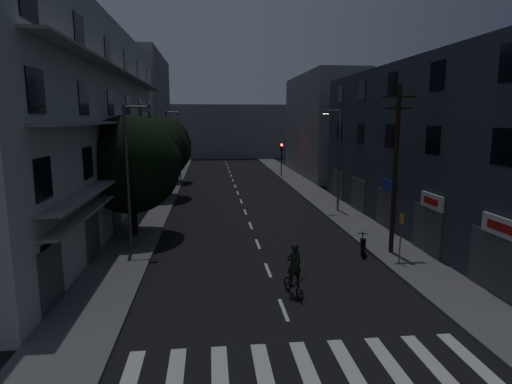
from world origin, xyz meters
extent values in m
plane|color=black|center=(0.00, 25.00, 0.00)|extent=(160.00, 160.00, 0.00)
cube|color=#565659|center=(-7.50, 25.00, 0.07)|extent=(3.00, 90.00, 0.15)
cube|color=#565659|center=(7.50, 25.00, 0.07)|extent=(3.00, 90.00, 0.15)
cube|color=beige|center=(-5.20, -2.00, 0.01)|extent=(0.50, 3.00, 0.01)
cube|color=beige|center=(-3.90, -2.00, 0.01)|extent=(0.50, 3.00, 0.01)
cube|color=beige|center=(-2.60, -2.00, 0.01)|extent=(0.50, 3.00, 0.01)
cube|color=beige|center=(-1.30, -2.00, 0.01)|extent=(0.50, 3.00, 0.01)
cube|color=beige|center=(0.00, -2.00, 0.01)|extent=(0.50, 3.00, 0.01)
cube|color=beige|center=(1.30, -2.00, 0.01)|extent=(0.50, 3.00, 0.01)
cube|color=beige|center=(2.60, -2.00, 0.01)|extent=(0.50, 3.00, 0.01)
cube|color=beige|center=(3.90, -2.00, 0.01)|extent=(0.50, 3.00, 0.01)
cube|color=beige|center=(5.20, -2.00, 0.01)|extent=(0.50, 3.00, 0.01)
cube|color=beige|center=(0.00, 2.00, 0.01)|extent=(0.15, 2.00, 0.01)
cube|color=beige|center=(0.00, 6.50, 0.01)|extent=(0.15, 2.00, 0.01)
cube|color=beige|center=(0.00, 11.00, 0.01)|extent=(0.15, 2.00, 0.01)
cube|color=beige|center=(0.00, 15.50, 0.01)|extent=(0.15, 2.00, 0.01)
cube|color=beige|center=(0.00, 20.00, 0.01)|extent=(0.15, 2.00, 0.01)
cube|color=beige|center=(0.00, 24.50, 0.01)|extent=(0.15, 2.00, 0.01)
cube|color=beige|center=(0.00, 29.00, 0.01)|extent=(0.15, 2.00, 0.01)
cube|color=beige|center=(0.00, 33.50, 0.01)|extent=(0.15, 2.00, 0.01)
cube|color=beige|center=(0.00, 38.00, 0.01)|extent=(0.15, 2.00, 0.01)
cube|color=beige|center=(0.00, 42.50, 0.01)|extent=(0.15, 2.00, 0.01)
cube|color=beige|center=(0.00, 47.00, 0.01)|extent=(0.15, 2.00, 0.01)
cube|color=beige|center=(0.00, 51.50, 0.01)|extent=(0.15, 2.00, 0.01)
cube|color=beige|center=(0.00, 56.00, 0.01)|extent=(0.15, 2.00, 0.01)
cube|color=beige|center=(0.00, 60.50, 0.01)|extent=(0.15, 2.00, 0.01)
cube|color=#B3B4AF|center=(-12.00, 18.00, 7.00)|extent=(6.00, 36.00, 14.00)
cube|color=black|center=(-8.98, 3.00, 2.00)|extent=(0.06, 1.60, 1.60)
cube|color=black|center=(-8.98, 9.00, 2.00)|extent=(0.06, 1.60, 1.60)
cube|color=black|center=(-8.98, 15.00, 2.00)|extent=(0.06, 1.60, 1.60)
cube|color=black|center=(-8.98, 21.00, 2.00)|extent=(0.06, 1.60, 1.60)
cube|color=black|center=(-8.98, 27.00, 2.00)|extent=(0.06, 1.60, 1.60)
cube|color=black|center=(-8.98, 33.00, 2.00)|extent=(0.06, 1.60, 1.60)
cube|color=black|center=(-8.98, 3.00, 5.20)|extent=(0.06, 1.60, 1.60)
cube|color=black|center=(-8.98, 9.00, 5.20)|extent=(0.06, 1.60, 1.60)
cube|color=black|center=(-8.98, 15.00, 5.20)|extent=(0.06, 1.60, 1.60)
cube|color=black|center=(-8.98, 21.00, 5.20)|extent=(0.06, 1.60, 1.60)
cube|color=black|center=(-8.98, 27.00, 5.20)|extent=(0.06, 1.60, 1.60)
cube|color=black|center=(-8.98, 33.00, 5.20)|extent=(0.06, 1.60, 1.60)
cube|color=black|center=(-8.98, 3.00, 8.40)|extent=(0.06, 1.60, 1.60)
cube|color=black|center=(-8.98, 9.00, 8.40)|extent=(0.06, 1.60, 1.60)
cube|color=black|center=(-8.98, 15.00, 8.40)|extent=(0.06, 1.60, 1.60)
cube|color=black|center=(-8.98, 21.00, 8.40)|extent=(0.06, 1.60, 1.60)
cube|color=black|center=(-8.98, 27.00, 8.40)|extent=(0.06, 1.60, 1.60)
cube|color=black|center=(-8.98, 33.00, 8.40)|extent=(0.06, 1.60, 1.60)
cube|color=black|center=(-8.98, 9.00, 11.60)|extent=(0.06, 1.60, 1.60)
cube|color=black|center=(-8.98, 15.00, 11.60)|extent=(0.06, 1.60, 1.60)
cube|color=black|center=(-8.98, 21.00, 11.60)|extent=(0.06, 1.60, 1.60)
cube|color=black|center=(-8.98, 27.00, 11.60)|extent=(0.06, 1.60, 1.60)
cube|color=black|center=(-8.98, 33.00, 11.60)|extent=(0.06, 1.60, 1.60)
cube|color=gray|center=(-8.50, 18.00, 4.00)|extent=(1.00, 32.40, 0.12)
cube|color=gray|center=(-8.50, 18.00, 7.20)|extent=(1.00, 32.40, 0.12)
cube|color=gray|center=(-8.50, 18.00, 10.40)|extent=(1.00, 32.40, 0.12)
cube|color=gray|center=(-8.60, 18.00, 3.10)|extent=(0.80, 32.40, 0.12)
cube|color=#424247|center=(-8.97, 3.00, 1.40)|extent=(0.06, 2.40, 2.40)
cube|color=#424247|center=(-8.97, 9.00, 1.40)|extent=(0.06, 2.40, 2.40)
cube|color=#424247|center=(-8.97, 15.00, 1.40)|extent=(0.06, 2.40, 2.40)
cube|color=#424247|center=(-8.97, 21.00, 1.40)|extent=(0.06, 2.40, 2.40)
cube|color=#424247|center=(-8.97, 27.00, 1.40)|extent=(0.06, 2.40, 2.40)
cube|color=#424247|center=(-8.97, 33.00, 1.40)|extent=(0.06, 2.40, 2.40)
cube|color=#2B303B|center=(12.00, 14.00, 5.50)|extent=(6.00, 28.00, 11.00)
cube|color=black|center=(8.98, 2.50, 6.30)|extent=(0.06, 1.40, 1.50)
cube|color=black|center=(8.98, 8.00, 6.30)|extent=(0.06, 1.40, 1.50)
cube|color=black|center=(8.98, 13.50, 6.30)|extent=(0.06, 1.40, 1.50)
cube|color=black|center=(8.98, 19.00, 6.30)|extent=(0.06, 1.40, 1.50)
cube|color=black|center=(8.98, 24.50, 6.30)|extent=(0.06, 1.40, 1.50)
cube|color=black|center=(8.98, 2.50, 9.60)|extent=(0.06, 1.40, 1.50)
cube|color=black|center=(8.98, 8.00, 9.60)|extent=(0.06, 1.40, 1.50)
cube|color=black|center=(8.98, 13.50, 9.60)|extent=(0.06, 1.40, 1.50)
cube|color=black|center=(8.98, 19.00, 9.60)|extent=(0.06, 1.40, 1.50)
cube|color=black|center=(8.98, 24.50, 9.60)|extent=(0.06, 1.40, 1.50)
cube|color=#424247|center=(8.97, 2.50, 1.40)|extent=(0.06, 3.00, 2.60)
cube|color=#424247|center=(8.97, 8.00, 1.40)|extent=(0.06, 3.00, 2.60)
cube|color=#424247|center=(8.97, 13.50, 1.40)|extent=(0.06, 3.00, 2.60)
cube|color=#424247|center=(8.97, 19.00, 1.40)|extent=(0.06, 3.00, 2.60)
cube|color=#424247|center=(8.97, 24.50, 1.40)|extent=(0.06, 3.00, 2.60)
cube|color=silver|center=(8.90, 2.00, 3.10)|extent=(0.12, 2.40, 0.80)
cube|color=#B21414|center=(8.82, 2.00, 3.10)|extent=(0.02, 1.60, 0.36)
cube|color=silver|center=(8.90, 7.50, 3.10)|extent=(0.12, 2.20, 0.80)
cube|color=#B21414|center=(8.82, 7.50, 3.10)|extent=(0.02, 1.40, 0.36)
cube|color=navy|center=(8.90, 13.00, 3.10)|extent=(0.12, 2.00, 0.70)
cube|color=slate|center=(-12.00, 48.00, 8.00)|extent=(6.00, 20.00, 16.00)
cube|color=slate|center=(12.00, 42.00, 6.50)|extent=(6.00, 20.00, 13.00)
cube|color=slate|center=(0.00, 70.00, 5.00)|extent=(24.00, 8.00, 10.00)
cylinder|color=black|center=(-7.63, 13.44, 2.18)|extent=(0.44, 0.44, 4.07)
sphere|color=black|center=(-7.63, 13.44, 4.62)|extent=(6.10, 6.10, 6.10)
sphere|color=black|center=(-6.71, 14.20, 5.39)|extent=(4.27, 4.27, 4.27)
sphere|color=black|center=(-8.39, 12.83, 5.08)|extent=(3.97, 3.97, 3.97)
cylinder|color=black|center=(-7.69, 26.74, 2.19)|extent=(0.44, 0.44, 4.08)
sphere|color=black|center=(-7.69, 26.74, 4.63)|extent=(6.14, 6.14, 6.14)
sphere|color=black|center=(-6.77, 27.51, 5.40)|extent=(4.30, 4.30, 4.30)
sphere|color=black|center=(-8.45, 26.13, 5.09)|extent=(3.99, 3.99, 3.99)
cylinder|color=black|center=(-7.35, 36.73, 1.81)|extent=(0.44, 0.44, 3.31)
sphere|color=black|center=(-7.35, 36.73, 3.79)|extent=(4.95, 4.95, 4.95)
sphere|color=black|center=(-6.61, 37.35, 4.41)|extent=(3.46, 3.46, 3.46)
sphere|color=black|center=(-7.97, 36.24, 4.16)|extent=(3.22, 3.22, 3.22)
cylinder|color=black|center=(6.41, 40.53, 1.75)|extent=(0.12, 0.12, 3.20)
cube|color=black|center=(6.41, 40.53, 3.80)|extent=(0.28, 0.22, 0.90)
sphere|color=#FF0C05|center=(6.41, 40.38, 4.13)|extent=(0.22, 0.22, 0.22)
sphere|color=#3F330C|center=(6.41, 40.38, 3.83)|extent=(0.22, 0.22, 0.22)
sphere|color=black|center=(6.41, 40.38, 3.53)|extent=(0.22, 0.22, 0.22)
cylinder|color=black|center=(-6.36, 38.91, 1.75)|extent=(0.12, 0.12, 3.20)
cube|color=black|center=(-6.36, 38.91, 3.80)|extent=(0.28, 0.22, 0.90)
sphere|color=black|center=(-6.36, 38.76, 4.13)|extent=(0.22, 0.22, 0.22)
sphere|color=#3F330C|center=(-6.36, 38.76, 3.83)|extent=(0.22, 0.22, 0.22)
sphere|color=#0CFF26|center=(-6.36, 38.76, 3.53)|extent=(0.22, 0.22, 0.22)
cylinder|color=#575A5F|center=(-7.26, 10.17, 4.15)|extent=(0.18, 0.18, 8.00)
cylinder|color=#575A5F|center=(-6.66, 10.17, 8.05)|extent=(1.20, 0.10, 0.10)
cube|color=#575A5F|center=(-6.06, 10.17, 7.90)|extent=(0.45, 0.25, 0.18)
cube|color=#4C4C4C|center=(-6.06, 10.17, 7.80)|extent=(0.35, 0.18, 0.04)
cylinder|color=slate|center=(7.40, 19.22, 4.15)|extent=(0.18, 0.18, 8.00)
cylinder|color=slate|center=(6.80, 19.22, 8.05)|extent=(1.20, 0.10, 0.10)
cube|color=slate|center=(6.20, 19.22, 7.90)|extent=(0.45, 0.25, 0.18)
cube|color=#FFD88C|center=(6.20, 19.22, 7.80)|extent=(0.35, 0.18, 0.04)
cylinder|color=slate|center=(-6.96, 29.81, 4.15)|extent=(0.18, 0.18, 8.00)
cylinder|color=slate|center=(-6.36, 29.81, 8.05)|extent=(1.20, 0.10, 0.10)
cube|color=slate|center=(-5.76, 29.81, 7.90)|extent=(0.45, 0.25, 0.18)
cube|color=#4C4C4C|center=(-5.76, 29.81, 7.80)|extent=(0.35, 0.18, 0.04)
cylinder|color=black|center=(7.10, 8.24, 4.65)|extent=(0.24, 0.24, 9.00)
cube|color=black|center=(7.10, 8.24, 8.55)|extent=(1.80, 0.10, 0.10)
cube|color=black|center=(7.10, 8.24, 7.95)|extent=(1.50, 0.10, 0.10)
cylinder|color=#595B60|center=(6.75, 6.42, 1.40)|extent=(0.06, 0.06, 2.50)
cube|color=yellow|center=(6.75, 6.42, 2.45)|extent=(0.05, 0.35, 0.45)
torus|color=black|center=(5.38, 7.85, 0.29)|extent=(0.30, 0.69, 0.69)
torus|color=black|center=(5.72, 8.96, 0.29)|extent=(0.30, 0.69, 0.69)
cube|color=black|center=(5.55, 8.40, 0.60)|extent=(0.55, 1.09, 0.34)
cube|color=black|center=(5.51, 8.26, 0.85)|extent=(0.41, 0.50, 0.10)
cylinder|color=black|center=(5.71, 8.91, 0.73)|extent=(0.18, 0.42, 0.81)
cube|color=black|center=(5.74, 9.00, 1.02)|extent=(0.52, 0.19, 0.04)
imported|color=black|center=(0.66, 3.31, 0.48)|extent=(1.07, 1.92, 0.96)
imported|color=black|center=(0.66, 3.31, 1.39)|extent=(0.76, 0.59, 1.83)
camera|label=1|loc=(-2.79, -13.57, 7.42)|focal=30.00mm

